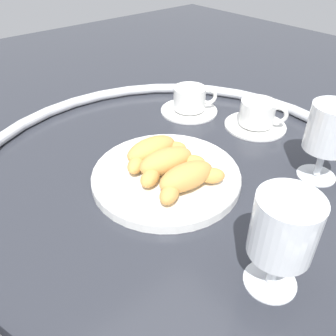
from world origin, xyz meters
TOP-DOWN VIEW (x-y plane):
  - ground_plane at (0.00, 0.00)m, footprint 2.20×2.20m
  - table_chrome_rim at (0.00, 0.00)m, footprint 0.77×0.77m
  - pastry_plate at (0.02, 0.00)m, footprint 0.26×0.26m
  - croissant_large at (0.02, -0.04)m, footprint 0.14×0.07m
  - croissant_small at (0.02, 0.01)m, footprint 0.14×0.08m
  - croissant_extra at (0.02, 0.06)m, footprint 0.14×0.07m
  - coffee_cup_near at (-0.26, -0.02)m, footprint 0.14×0.14m
  - coffee_cup_far at (-0.20, -0.17)m, footprint 0.14×0.14m
  - juice_glass_left at (-0.20, 0.17)m, footprint 0.08×0.08m
  - juice_glass_right at (0.06, 0.25)m, footprint 0.08×0.08m

SIDE VIEW (x-z plane):
  - ground_plane at x=0.00m, z-range 0.00..0.00m
  - pastry_plate at x=0.02m, z-range 0.00..0.02m
  - table_chrome_rim at x=0.00m, z-range 0.00..0.02m
  - coffee_cup_near at x=-0.26m, z-range 0.00..0.06m
  - coffee_cup_far at x=-0.20m, z-range 0.00..0.06m
  - croissant_large at x=0.02m, z-range 0.02..0.06m
  - croissant_small at x=0.02m, z-range 0.02..0.06m
  - croissant_extra at x=0.02m, z-range 0.02..0.06m
  - juice_glass_right at x=0.06m, z-range 0.02..0.16m
  - juice_glass_left at x=-0.20m, z-range 0.02..0.16m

